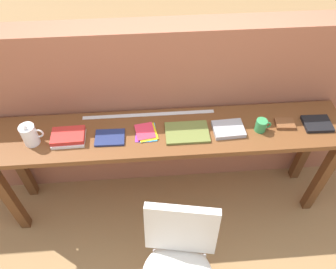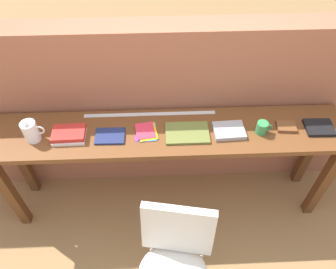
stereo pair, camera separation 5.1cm
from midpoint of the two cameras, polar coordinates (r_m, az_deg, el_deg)
The scene contains 14 objects.
ground_plane at distance 2.81m, azimuth -0.14°, elevation -16.27°, with size 40.00×40.00×0.00m, color #9E7547.
brick_wall_back at distance 2.58m, azimuth -1.22°, elevation 4.10°, with size 6.00×0.20×1.49m, color #9E5B42.
sideboard at distance 2.35m, azimuth -0.71°, elevation -1.71°, with size 2.50×0.44×0.88m.
chair_white_moulded at distance 2.15m, azimuth 1.17°, elevation -20.97°, with size 0.51×0.52×0.89m.
pitcher_white at distance 2.31m, azimuth -23.53°, elevation -0.04°, with size 0.14×0.10×0.18m.
book_stack_leftmost at distance 2.28m, azimuth -17.57°, elevation -0.41°, with size 0.22×0.16×0.05m.
magazine_cycling at distance 2.24m, azimuth -10.74°, elevation -0.53°, with size 0.20×0.14×0.02m, color navy.
pamphlet_pile_colourful at distance 2.24m, azimuth -4.58°, elevation 0.41°, with size 0.16×0.18×0.01m.
book_open_centre at distance 2.23m, azimuth 2.68°, elevation 0.36°, with size 0.30×0.20×0.02m, color olive.
book_grey_hardcover at distance 2.27m, azimuth 9.85°, elevation 0.94°, with size 0.21×0.16×0.03m, color #9E9EA3.
mug at distance 2.31m, azimuth 15.34°, elevation 1.54°, with size 0.11×0.08×0.09m.
leather_journal_brown at distance 2.41m, azimuth 19.10°, elevation 1.78°, with size 0.13×0.10×0.02m, color brown.
book_repair_rightmost at distance 2.50m, azimuth 24.01°, elevation 1.72°, with size 0.19×0.16×0.02m, color black.
ruler_metal_back_edge at distance 2.36m, azimuth -3.98°, elevation 3.47°, with size 0.95×0.03×0.00m, color silver.
Camera 1 is at (-0.11, -1.22, 2.53)m, focal length 35.00 mm.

